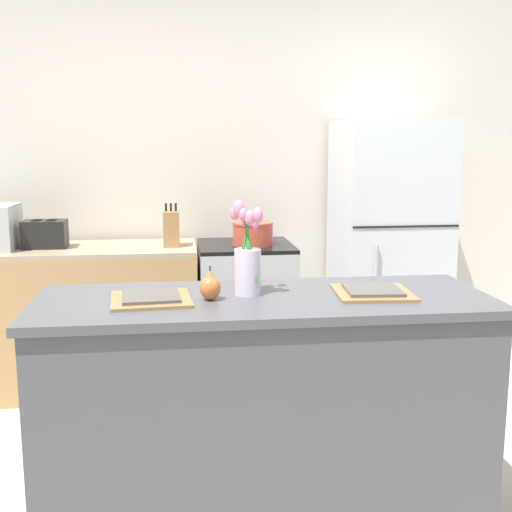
{
  "coord_description": "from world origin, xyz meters",
  "views": [
    {
      "loc": [
        -0.34,
        -2.44,
        1.56
      ],
      "look_at": [
        0.0,
        0.25,
        1.08
      ],
      "focal_mm": 45.0,
      "sensor_mm": 36.0,
      "label": 1
    }
  ],
  "objects_px": {
    "flower_vase": "(248,258)",
    "refrigerator": "(388,251)",
    "stove_range": "(246,313)",
    "cooking_pot": "(253,234)",
    "plate_setting_left": "(151,298)",
    "plate_setting_right": "(373,292)",
    "pear_figurine": "(210,287)",
    "toaster": "(45,234)",
    "knife_block": "(171,229)"
  },
  "relations": [
    {
      "from": "refrigerator",
      "to": "cooking_pot",
      "type": "xyz_separation_m",
      "value": [
        -0.91,
        -0.06,
        0.14
      ]
    },
    {
      "from": "plate_setting_left",
      "to": "flower_vase",
      "type": "bearing_deg",
      "value": 8.73
    },
    {
      "from": "stove_range",
      "to": "cooking_pot",
      "type": "relative_size",
      "value": 3.5
    },
    {
      "from": "flower_vase",
      "to": "cooking_pot",
      "type": "distance_m",
      "value": 1.51
    },
    {
      "from": "plate_setting_left",
      "to": "plate_setting_right",
      "type": "xyz_separation_m",
      "value": [
        0.88,
        0.0,
        0.0
      ]
    },
    {
      "from": "stove_range",
      "to": "flower_vase",
      "type": "relative_size",
      "value": 2.41
    },
    {
      "from": "plate_setting_left",
      "to": "toaster",
      "type": "xyz_separation_m",
      "value": [
        -0.7,
        1.62,
        0.04
      ]
    },
    {
      "from": "toaster",
      "to": "plate_setting_left",
      "type": "bearing_deg",
      "value": -66.49
    },
    {
      "from": "pear_figurine",
      "to": "toaster",
      "type": "distance_m",
      "value": 1.88
    },
    {
      "from": "plate_setting_left",
      "to": "cooking_pot",
      "type": "height_order",
      "value": "cooking_pot"
    },
    {
      "from": "refrigerator",
      "to": "flower_vase",
      "type": "xyz_separation_m",
      "value": [
        -1.11,
        -1.55,
        0.25
      ]
    },
    {
      "from": "plate_setting_right",
      "to": "cooking_pot",
      "type": "height_order",
      "value": "cooking_pot"
    },
    {
      "from": "refrigerator",
      "to": "knife_block",
      "type": "height_order",
      "value": "refrigerator"
    },
    {
      "from": "pear_figurine",
      "to": "knife_block",
      "type": "distance_m",
      "value": 1.6
    },
    {
      "from": "flower_vase",
      "to": "pear_figurine",
      "type": "bearing_deg",
      "value": -154.69
    },
    {
      "from": "toaster",
      "to": "flower_vase",
      "type": "bearing_deg",
      "value": -55.14
    },
    {
      "from": "stove_range",
      "to": "refrigerator",
      "type": "relative_size",
      "value": 0.54
    },
    {
      "from": "toaster",
      "to": "plate_setting_right",
      "type": "bearing_deg",
      "value": -45.57
    },
    {
      "from": "refrigerator",
      "to": "flower_vase",
      "type": "distance_m",
      "value": 1.92
    },
    {
      "from": "stove_range",
      "to": "flower_vase",
      "type": "xyz_separation_m",
      "value": [
        -0.16,
        -1.55,
        0.65
      ]
    },
    {
      "from": "plate_setting_left",
      "to": "plate_setting_right",
      "type": "bearing_deg",
      "value": 0.0
    },
    {
      "from": "pear_figurine",
      "to": "stove_range",
      "type": "bearing_deg",
      "value": 79.1
    },
    {
      "from": "plate_setting_left",
      "to": "cooking_pot",
      "type": "distance_m",
      "value": 1.66
    },
    {
      "from": "toaster",
      "to": "knife_block",
      "type": "distance_m",
      "value": 0.78
    },
    {
      "from": "pear_figurine",
      "to": "cooking_pot",
      "type": "height_order",
      "value": "pear_figurine"
    },
    {
      "from": "toaster",
      "to": "knife_block",
      "type": "bearing_deg",
      "value": -2.88
    },
    {
      "from": "refrigerator",
      "to": "plate_setting_right",
      "type": "bearing_deg",
      "value": -110.72
    },
    {
      "from": "refrigerator",
      "to": "toaster",
      "type": "distance_m",
      "value": 2.2
    },
    {
      "from": "pear_figurine",
      "to": "knife_block",
      "type": "bearing_deg",
      "value": 95.61
    },
    {
      "from": "toaster",
      "to": "cooking_pot",
      "type": "bearing_deg",
      "value": -2.76
    },
    {
      "from": "flower_vase",
      "to": "refrigerator",
      "type": "bearing_deg",
      "value": 54.45
    },
    {
      "from": "plate_setting_left",
      "to": "toaster",
      "type": "bearing_deg",
      "value": 113.51
    },
    {
      "from": "stove_range",
      "to": "flower_vase",
      "type": "bearing_deg",
      "value": -95.86
    },
    {
      "from": "flower_vase",
      "to": "toaster",
      "type": "bearing_deg",
      "value": 124.86
    },
    {
      "from": "knife_block",
      "to": "pear_figurine",
      "type": "bearing_deg",
      "value": -84.39
    },
    {
      "from": "pear_figurine",
      "to": "toaster",
      "type": "height_order",
      "value": "same"
    },
    {
      "from": "plate_setting_left",
      "to": "plate_setting_right",
      "type": "distance_m",
      "value": 0.88
    },
    {
      "from": "plate_setting_right",
      "to": "cooking_pot",
      "type": "bearing_deg",
      "value": 100.91
    },
    {
      "from": "stove_range",
      "to": "plate_setting_right",
      "type": "bearing_deg",
      "value": -78.05
    },
    {
      "from": "toaster",
      "to": "pear_figurine",
      "type": "bearing_deg",
      "value": -60.26
    },
    {
      "from": "pear_figurine",
      "to": "cooking_pot",
      "type": "relative_size",
      "value": 0.51
    },
    {
      "from": "stove_range",
      "to": "cooking_pot",
      "type": "distance_m",
      "value": 0.54
    },
    {
      "from": "flower_vase",
      "to": "plate_setting_left",
      "type": "bearing_deg",
      "value": -171.27
    },
    {
      "from": "plate_setting_right",
      "to": "toaster",
      "type": "relative_size",
      "value": 1.15
    },
    {
      "from": "plate_setting_right",
      "to": "knife_block",
      "type": "distance_m",
      "value": 1.77
    },
    {
      "from": "plate_setting_left",
      "to": "toaster",
      "type": "distance_m",
      "value": 1.76
    },
    {
      "from": "stove_range",
      "to": "toaster",
      "type": "bearing_deg",
      "value": 179.71
    },
    {
      "from": "pear_figurine",
      "to": "plate_setting_left",
      "type": "distance_m",
      "value": 0.23
    },
    {
      "from": "knife_block",
      "to": "plate_setting_right",
      "type": "bearing_deg",
      "value": -62.83
    },
    {
      "from": "plate_setting_left",
      "to": "toaster",
      "type": "relative_size",
      "value": 1.15
    }
  ]
}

